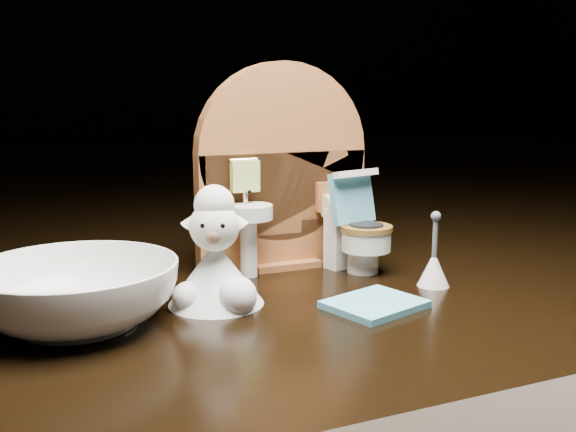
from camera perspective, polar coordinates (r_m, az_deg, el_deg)
name	(u,v)px	position (r m, az deg, el deg)	size (l,w,h in m)	color
backdrop_panel	(281,179)	(0.47, -0.59, 3.32)	(0.13, 0.05, 0.15)	#9C592E
toy_toilet	(357,234)	(0.47, 6.13, -1.60)	(0.04, 0.05, 0.07)	white
bath_mat	(375,304)	(0.40, 7.71, -7.78)	(0.05, 0.04, 0.00)	#5DAFCD
toilet_brush	(434,267)	(0.44, 12.83, -4.40)	(0.02, 0.02, 0.05)	white
plush_lamb	(216,263)	(0.39, -6.44, -4.20)	(0.06, 0.06, 0.08)	white
ceramic_bowl	(76,294)	(0.38, -18.29, -6.61)	(0.11, 0.11, 0.04)	white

